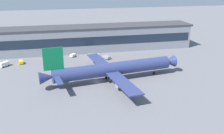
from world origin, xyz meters
The scene contains 8 objects.
ground_plane centered at (0.00, 0.00, 0.00)m, with size 600.00×600.00×0.00m, color slate.
terminal_building centered at (0.00, 54.52, 7.94)m, with size 144.32×18.87×15.84m.
airliner centered at (6.91, 0.07, 5.49)m, with size 65.48×56.23×17.98m.
follow_me_car centered at (-36.70, 34.58, 1.09)m, with size 2.87×4.72×1.85m.
belt_loader centered at (3.92, 37.91, 1.15)m, with size 6.41×2.12×1.95m.
pushback_tractor centered at (11.08, 32.84, 1.05)m, with size 4.77×5.45×1.75m.
crew_van centered at (-44.91, 31.40, 1.46)m, with size 5.08×5.36×2.55m.
baggage_tug centered at (-7.89, 41.08, 1.09)m, with size 3.93×3.99×1.85m.
Camera 1 is at (-16.92, -104.86, 44.05)m, focal length 40.38 mm.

